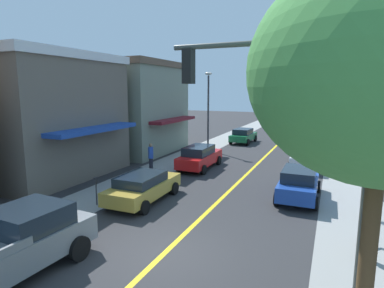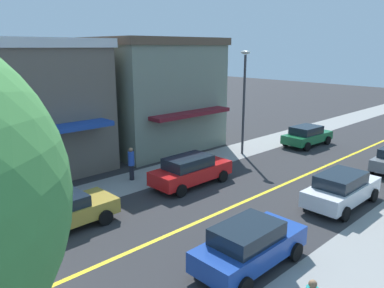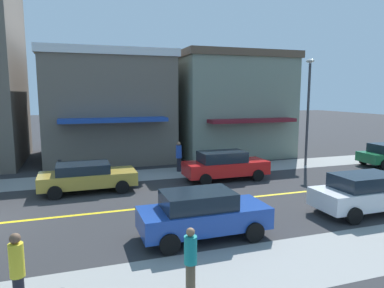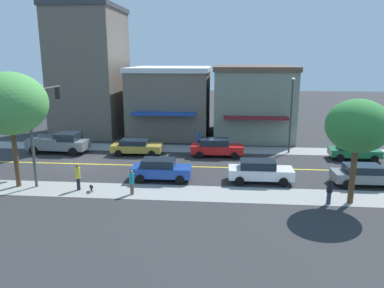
{
  "view_description": "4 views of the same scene",
  "coord_description": "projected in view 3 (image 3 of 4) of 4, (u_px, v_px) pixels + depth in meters",
  "views": [
    {
      "loc": [
        4.85,
        -8.74,
        5.39
      ],
      "look_at": [
        -2.98,
        9.16,
        2.09
      ],
      "focal_mm": 30.13,
      "sensor_mm": 36.0,
      "label": 1
    },
    {
      "loc": [
        10.29,
        -1.49,
        7.15
      ],
      "look_at": [
        -3.2,
        11.32,
        2.3
      ],
      "focal_mm": 35.06,
      "sensor_mm": 36.0,
      "label": 2
    },
    {
      "loc": [
        13.92,
        3.75,
        4.74
      ],
      "look_at": [
        -2.37,
        9.16,
        2.25
      ],
      "focal_mm": 32.69,
      "sensor_mm": 36.0,
      "label": 3
    },
    {
      "loc": [
        28.81,
        12.05,
        8.74
      ],
      "look_at": [
        -0.23,
        9.48,
        1.84
      ],
      "focal_mm": 34.69,
      "sensor_mm": 36.0,
      "label": 4
    }
  ],
  "objects": [
    {
      "name": "sidewalk_left",
      "position": [
        4.0,
        185.0,
        18.19
      ],
      "size": [
        2.84,
        126.0,
        0.01
      ],
      "primitive_type": "cube",
      "color": "gray",
      "rests_on": "ground"
    },
    {
      "name": "corner_shop_building",
      "position": [
        106.0,
        106.0,
        26.13
      ],
      "size": [
        10.91,
        8.8,
        7.6
      ],
      "rotation": [
        0.0,
        0.0,
        -1.57
      ],
      "color": "#665B51",
      "rests_on": "ground"
    },
    {
      "name": "pale_office_building",
      "position": [
        219.0,
        104.0,
        28.99
      ],
      "size": [
        11.81,
        8.51,
        7.75
      ],
      "rotation": [
        0.0,
        0.0,
        -1.57
      ],
      "color": "gray",
      "rests_on": "ground"
    },
    {
      "name": "parking_meter",
      "position": [
        60.0,
        168.0,
        18.18
      ],
      "size": [
        0.12,
        0.18,
        1.33
      ],
      "color": "#4C4C51",
      "rests_on": "ground"
    },
    {
      "name": "street_lamp",
      "position": [
        308.0,
        101.0,
        22.62
      ],
      "size": [
        0.7,
        0.36,
        6.91
      ],
      "color": "#38383D",
      "rests_on": "ground"
    },
    {
      "name": "red_sedan_left_curb",
      "position": [
        225.0,
        165.0,
        19.21
      ],
      "size": [
        1.96,
        4.63,
        1.6
      ],
      "rotation": [
        0.0,
        0.0,
        1.58
      ],
      "color": "red",
      "rests_on": "ground"
    },
    {
      "name": "white_sedan_right_curb",
      "position": [
        367.0,
        193.0,
        13.91
      ],
      "size": [
        1.98,
        4.53,
        1.58
      ],
      "rotation": [
        0.0,
        0.0,
        1.57
      ],
      "color": "silver",
      "rests_on": "ground"
    },
    {
      "name": "blue_sedan_right_curb",
      "position": [
        202.0,
        213.0,
        11.51
      ],
      "size": [
        1.97,
        4.28,
        1.57
      ],
      "rotation": [
        0.0,
        0.0,
        1.58
      ],
      "color": "#1E429E",
      "rests_on": "ground"
    },
    {
      "name": "gold_sedan_left_curb",
      "position": [
        87.0,
        176.0,
        16.93
      ],
      "size": [
        2.13,
        4.57,
        1.4
      ],
      "rotation": [
        0.0,
        0.0,
        1.58
      ],
      "color": "#B29338",
      "rests_on": "ground"
    },
    {
      "name": "pedestrian_yellow_shirt",
      "position": [
        17.0,
        270.0,
        7.52
      ],
      "size": [
        0.31,
        0.31,
        1.8
      ],
      "rotation": [
        0.0,
        0.0,
        4.07
      ],
      "color": "black",
      "rests_on": "ground"
    },
    {
      "name": "pedestrian_blue_shirt",
      "position": [
        179.0,
        156.0,
        21.25
      ],
      "size": [
        0.34,
        0.34,
        1.85
      ],
      "rotation": [
        0.0,
        0.0,
        5.82
      ],
      "color": "black",
      "rests_on": "ground"
    },
    {
      "name": "pedestrian_teal_shirt",
      "position": [
        191.0,
        259.0,
        8.26
      ],
      "size": [
        0.31,
        0.31,
        1.63
      ],
      "rotation": [
        0.0,
        0.0,
        3.74
      ],
      "color": "brown",
      "rests_on": "ground"
    }
  ]
}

